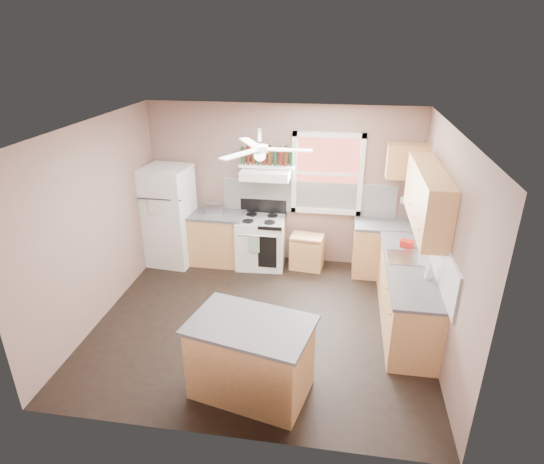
% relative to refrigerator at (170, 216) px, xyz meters
% --- Properties ---
extents(floor, '(4.50, 4.50, 0.00)m').
position_rel_refrigerator_xyz_m(floor, '(1.86, -1.58, -0.85)').
color(floor, black).
rests_on(floor, ground).
extents(ceiling, '(4.50, 4.50, 0.00)m').
position_rel_refrigerator_xyz_m(ceiling, '(1.86, -1.58, 1.85)').
color(ceiling, white).
rests_on(ceiling, ground).
extents(wall_back, '(4.50, 0.05, 2.70)m').
position_rel_refrigerator_xyz_m(wall_back, '(1.86, 0.44, 0.50)').
color(wall_back, '#806359').
rests_on(wall_back, ground).
extents(wall_right, '(0.05, 4.00, 2.70)m').
position_rel_refrigerator_xyz_m(wall_right, '(4.14, -1.58, 0.50)').
color(wall_right, '#806359').
rests_on(wall_right, ground).
extents(wall_left, '(0.05, 4.00, 2.70)m').
position_rel_refrigerator_xyz_m(wall_left, '(-0.41, -1.58, 0.50)').
color(wall_left, '#806359').
rests_on(wall_left, ground).
extents(backsplash_back, '(2.90, 0.03, 0.55)m').
position_rel_refrigerator_xyz_m(backsplash_back, '(2.31, 0.40, 0.32)').
color(backsplash_back, white).
rests_on(backsplash_back, wall_back).
extents(backsplash_right, '(0.03, 2.60, 0.55)m').
position_rel_refrigerator_xyz_m(backsplash_right, '(4.10, -1.28, 0.32)').
color(backsplash_right, white).
rests_on(backsplash_right, wall_right).
extents(window_view, '(1.00, 0.02, 1.20)m').
position_rel_refrigerator_xyz_m(window_view, '(2.61, 0.40, 0.75)').
color(window_view, maroon).
rests_on(window_view, wall_back).
extents(window_frame, '(1.16, 0.07, 1.36)m').
position_rel_refrigerator_xyz_m(window_frame, '(2.61, 0.37, 0.75)').
color(window_frame, white).
rests_on(window_frame, wall_back).
extents(refrigerator, '(0.78, 0.76, 1.71)m').
position_rel_refrigerator_xyz_m(refrigerator, '(0.00, 0.00, 0.00)').
color(refrigerator, white).
rests_on(refrigerator, floor).
extents(base_cabinet_left, '(0.90, 0.60, 0.86)m').
position_rel_refrigerator_xyz_m(base_cabinet_left, '(0.80, 0.12, -0.42)').
color(base_cabinet_left, '#B67F4B').
rests_on(base_cabinet_left, floor).
extents(counter_left, '(0.92, 0.62, 0.04)m').
position_rel_refrigerator_xyz_m(counter_left, '(0.80, 0.12, 0.03)').
color(counter_left, '#4A4A4C').
rests_on(counter_left, base_cabinet_left).
extents(toaster, '(0.30, 0.20, 0.18)m').
position_rel_refrigerator_xyz_m(toaster, '(0.75, 0.14, 0.14)').
color(toaster, silver).
rests_on(toaster, counter_left).
extents(stove, '(0.83, 0.69, 0.86)m').
position_rel_refrigerator_xyz_m(stove, '(1.55, 0.10, -0.42)').
color(stove, white).
rests_on(stove, floor).
extents(range_hood, '(0.78, 0.50, 0.14)m').
position_rel_refrigerator_xyz_m(range_hood, '(1.63, 0.17, 0.77)').
color(range_hood, white).
rests_on(range_hood, wall_back).
extents(bottle_shelf, '(0.90, 0.26, 0.03)m').
position_rel_refrigerator_xyz_m(bottle_shelf, '(1.63, 0.29, 0.87)').
color(bottle_shelf, white).
rests_on(bottle_shelf, range_hood).
extents(cart, '(0.57, 0.41, 0.53)m').
position_rel_refrigerator_xyz_m(cart, '(2.34, 0.11, -0.59)').
color(cart, '#B67F4B').
rests_on(cart, floor).
extents(base_cabinet_corner, '(1.00, 0.60, 0.86)m').
position_rel_refrigerator_xyz_m(base_cabinet_corner, '(3.61, 0.12, -0.42)').
color(base_cabinet_corner, '#B67F4B').
rests_on(base_cabinet_corner, floor).
extents(base_cabinet_right, '(0.60, 2.20, 0.86)m').
position_rel_refrigerator_xyz_m(base_cabinet_right, '(3.81, -1.28, -0.42)').
color(base_cabinet_right, '#B67F4B').
rests_on(base_cabinet_right, floor).
extents(counter_corner, '(1.02, 0.62, 0.04)m').
position_rel_refrigerator_xyz_m(counter_corner, '(3.61, 0.12, 0.03)').
color(counter_corner, '#4A4A4C').
rests_on(counter_corner, base_cabinet_corner).
extents(counter_right, '(0.62, 2.22, 0.04)m').
position_rel_refrigerator_xyz_m(counter_right, '(3.80, -1.28, 0.03)').
color(counter_right, '#4A4A4C').
rests_on(counter_right, base_cabinet_right).
extents(sink, '(0.55, 0.45, 0.03)m').
position_rel_refrigerator_xyz_m(sink, '(3.80, -1.08, 0.04)').
color(sink, silver).
rests_on(sink, counter_right).
extents(faucet, '(0.03, 0.03, 0.14)m').
position_rel_refrigerator_xyz_m(faucet, '(3.96, -1.08, 0.12)').
color(faucet, silver).
rests_on(faucet, sink).
extents(upper_cabinet_right, '(0.33, 1.80, 0.76)m').
position_rel_refrigerator_xyz_m(upper_cabinet_right, '(3.94, -1.08, 0.93)').
color(upper_cabinet_right, '#B67F4B').
rests_on(upper_cabinet_right, wall_right).
extents(upper_cabinet_corner, '(0.60, 0.33, 0.52)m').
position_rel_refrigerator_xyz_m(upper_cabinet_corner, '(3.81, 0.25, 1.05)').
color(upper_cabinet_corner, '#B67F4B').
rests_on(upper_cabinet_corner, wall_back).
extents(paper_towel, '(0.26, 0.12, 0.12)m').
position_rel_refrigerator_xyz_m(paper_towel, '(3.93, 0.28, 0.40)').
color(paper_towel, white).
rests_on(paper_towel, wall_back).
extents(island, '(1.37, 1.03, 0.86)m').
position_rel_refrigerator_xyz_m(island, '(1.99, -2.90, -0.42)').
color(island, '#B67F4B').
rests_on(island, floor).
extents(island_top, '(1.45, 1.11, 0.04)m').
position_rel_refrigerator_xyz_m(island_top, '(1.99, -2.90, 0.03)').
color(island_top, '#4A4A4C').
rests_on(island_top, island).
extents(ceiling_fan_hub, '(0.20, 0.20, 0.08)m').
position_rel_refrigerator_xyz_m(ceiling_fan_hub, '(1.86, -1.58, 1.60)').
color(ceiling_fan_hub, white).
rests_on(ceiling_fan_hub, ceiling).
extents(soap_bottle, '(0.11, 0.11, 0.22)m').
position_rel_refrigerator_xyz_m(soap_bottle, '(3.98, -1.62, 0.16)').
color(soap_bottle, silver).
rests_on(soap_bottle, counter_right).
extents(red_caddy, '(0.21, 0.18, 0.10)m').
position_rel_refrigerator_xyz_m(red_caddy, '(3.83, -0.72, 0.10)').
color(red_caddy, red).
rests_on(red_caddy, counter_right).
extents(wine_bottles, '(0.86, 0.06, 0.31)m').
position_rel_refrigerator_xyz_m(wine_bottles, '(1.63, 0.29, 1.03)').
color(wine_bottles, '#143819').
rests_on(wine_bottles, bottle_shelf).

